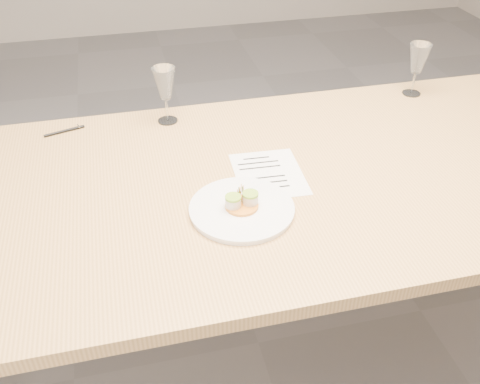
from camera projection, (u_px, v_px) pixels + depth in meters
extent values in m
plane|color=slate|center=(258.00, 343.00, 1.99)|extent=(7.00, 7.00, 0.00)
cube|color=tan|center=(263.00, 182.00, 1.56)|extent=(2.40, 1.00, 0.04)
cylinder|color=white|center=(242.00, 209.00, 1.41)|extent=(0.28, 0.28, 0.01)
cylinder|color=white|center=(242.00, 208.00, 1.41)|extent=(0.28, 0.28, 0.01)
cylinder|color=orange|center=(242.00, 206.00, 1.41)|extent=(0.09, 0.09, 0.01)
cylinder|color=beige|center=(233.00, 202.00, 1.39)|extent=(0.04, 0.04, 0.03)
cylinder|color=beige|center=(250.00, 199.00, 1.40)|extent=(0.04, 0.04, 0.03)
cylinder|color=#97BE35|center=(233.00, 197.00, 1.38)|extent=(0.04, 0.04, 0.01)
cylinder|color=#97BE35|center=(250.00, 194.00, 1.39)|extent=(0.04, 0.04, 0.01)
cylinder|color=#C7C46A|center=(266.00, 214.00, 1.38)|extent=(0.04, 0.04, 0.00)
cube|color=white|center=(269.00, 174.00, 1.56)|extent=(0.21, 0.26, 0.00)
cube|color=black|center=(256.00, 158.00, 1.63)|extent=(0.08, 0.01, 0.00)
cube|color=black|center=(258.00, 163.00, 1.61)|extent=(0.12, 0.01, 0.00)
cube|color=black|center=(260.00, 168.00, 1.59)|extent=(0.12, 0.01, 0.00)
cube|color=black|center=(264.00, 177.00, 1.54)|extent=(0.12, 0.01, 0.00)
cube|color=black|center=(266.00, 183.00, 1.52)|extent=(0.12, 0.01, 0.00)
cube|color=black|center=(268.00, 188.00, 1.50)|extent=(0.12, 0.01, 0.00)
cylinder|color=black|center=(64.00, 131.00, 1.76)|extent=(0.13, 0.05, 0.01)
cube|color=silver|center=(78.00, 126.00, 1.77)|extent=(0.01, 0.02, 0.00)
cylinder|color=white|center=(168.00, 121.00, 1.82)|extent=(0.07, 0.07, 0.00)
cylinder|color=white|center=(167.00, 109.00, 1.80)|extent=(0.01, 0.01, 0.08)
cone|color=white|center=(165.00, 83.00, 1.74)|extent=(0.08, 0.08, 0.11)
cylinder|color=white|center=(411.00, 93.00, 1.99)|extent=(0.07, 0.07, 0.00)
cylinder|color=white|center=(413.00, 83.00, 1.97)|extent=(0.01, 0.01, 0.08)
cone|color=white|center=(418.00, 58.00, 1.91)|extent=(0.08, 0.08, 0.11)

